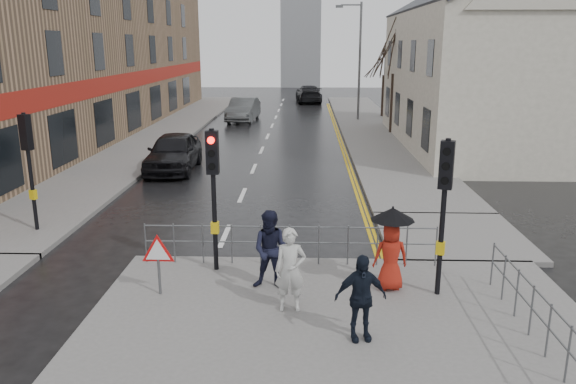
# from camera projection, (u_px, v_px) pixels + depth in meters

# --- Properties ---
(ground) EXTENTS (120.00, 120.00, 0.00)m
(ground) POSITION_uv_depth(u_px,v_px,m) (207.00, 278.00, 13.33)
(ground) COLOR black
(ground) RESTS_ON ground
(near_pavement) EXTENTS (10.00, 9.00, 0.14)m
(near_pavement) POSITION_uv_depth(u_px,v_px,m) (342.00, 357.00, 9.83)
(near_pavement) COLOR #605E5B
(near_pavement) RESTS_ON ground
(left_pavement) EXTENTS (4.00, 44.00, 0.14)m
(left_pavement) POSITION_uv_depth(u_px,v_px,m) (168.00, 130.00, 35.74)
(left_pavement) COLOR #605E5B
(left_pavement) RESTS_ON ground
(right_pavement) EXTENTS (4.00, 40.00, 0.14)m
(right_pavement) POSITION_uv_depth(u_px,v_px,m) (369.00, 126.00, 37.25)
(right_pavement) COLOR #605E5B
(right_pavement) RESTS_ON ground
(pavement_bridge_right) EXTENTS (4.00, 4.20, 0.14)m
(pavement_bridge_right) POSITION_uv_depth(u_px,v_px,m) (451.00, 236.00, 16.00)
(pavement_bridge_right) COLOR #605E5B
(pavement_bridge_right) RESTS_ON ground
(building_left_terrace) EXTENTS (8.00, 42.00, 10.00)m
(building_left_terrace) POSITION_uv_depth(u_px,v_px,m) (69.00, 50.00, 33.69)
(building_left_terrace) COLOR #906F53
(building_left_terrace) RESTS_ON ground
(building_right_cream) EXTENTS (9.00, 16.40, 10.10)m
(building_right_cream) POSITION_uv_depth(u_px,v_px,m) (493.00, 56.00, 29.10)
(building_right_cream) COLOR beige
(building_right_cream) RESTS_ON ground
(church_tower) EXTENTS (5.00, 5.00, 18.00)m
(church_tower) POSITION_uv_depth(u_px,v_px,m) (301.00, 14.00, 70.87)
(church_tower) COLOR gray
(church_tower) RESTS_ON ground
(traffic_signal_near_left) EXTENTS (0.28, 0.27, 3.40)m
(traffic_signal_near_left) POSITION_uv_depth(u_px,v_px,m) (213.00, 175.00, 12.88)
(traffic_signal_near_left) COLOR black
(traffic_signal_near_left) RESTS_ON near_pavement
(traffic_signal_near_right) EXTENTS (0.34, 0.33, 3.40)m
(traffic_signal_near_right) POSITION_uv_depth(u_px,v_px,m) (445.00, 190.00, 11.56)
(traffic_signal_near_right) COLOR black
(traffic_signal_near_right) RESTS_ON near_pavement
(traffic_signal_far_left) EXTENTS (0.34, 0.33, 3.40)m
(traffic_signal_far_left) POSITION_uv_depth(u_px,v_px,m) (28.00, 151.00, 15.78)
(traffic_signal_far_left) COLOR black
(traffic_signal_far_left) RESTS_ON left_pavement
(guard_railing_front) EXTENTS (7.14, 0.04, 1.00)m
(guard_railing_front) POSITION_uv_depth(u_px,v_px,m) (290.00, 236.00, 13.62)
(guard_railing_front) COLOR #595B5E
(guard_railing_front) RESTS_ON near_pavement
(guard_railing_side) EXTENTS (0.04, 4.54, 1.00)m
(guard_railing_side) POSITION_uv_depth(u_px,v_px,m) (533.00, 300.00, 10.24)
(guard_railing_side) COLOR #595B5E
(guard_railing_side) RESTS_ON near_pavement
(warning_sign) EXTENTS (0.80, 0.07, 1.35)m
(warning_sign) POSITION_uv_depth(u_px,v_px,m) (158.00, 255.00, 11.92)
(warning_sign) COLOR #595B5E
(warning_sign) RESTS_ON near_pavement
(street_lamp) EXTENTS (1.83, 0.25, 8.00)m
(street_lamp) POSITION_uv_depth(u_px,v_px,m) (357.00, 54.00, 38.98)
(street_lamp) COLOR #595B5E
(street_lamp) RESTS_ON right_pavement
(tree_near) EXTENTS (2.40, 2.40, 6.58)m
(tree_near) POSITION_uv_depth(u_px,v_px,m) (395.00, 48.00, 33.02)
(tree_near) COLOR #2C2118
(tree_near) RESTS_ON right_pavement
(tree_far) EXTENTS (2.40, 2.40, 5.64)m
(tree_far) POSITION_uv_depth(u_px,v_px,m) (385.00, 57.00, 40.92)
(tree_far) COLOR #2C2118
(tree_far) RESTS_ON right_pavement
(pedestrian_a) EXTENTS (0.64, 0.42, 1.73)m
(pedestrian_a) POSITION_uv_depth(u_px,v_px,m) (290.00, 270.00, 11.21)
(pedestrian_a) COLOR #B3B3AF
(pedestrian_a) RESTS_ON near_pavement
(pedestrian_b) EXTENTS (0.93, 0.76, 1.77)m
(pedestrian_b) POSITION_uv_depth(u_px,v_px,m) (272.00, 250.00, 12.22)
(pedestrian_b) COLOR black
(pedestrian_b) RESTS_ON near_pavement
(pedestrian_with_umbrella) EXTENTS (0.96, 0.96, 1.87)m
(pedestrian_with_umbrella) POSITION_uv_depth(u_px,v_px,m) (391.00, 243.00, 12.12)
(pedestrian_with_umbrella) COLOR #9E1F12
(pedestrian_with_umbrella) RESTS_ON near_pavement
(pedestrian_d) EXTENTS (1.01, 0.56, 1.63)m
(pedestrian_d) POSITION_uv_depth(u_px,v_px,m) (360.00, 298.00, 10.10)
(pedestrian_d) COLOR black
(pedestrian_d) RESTS_ON near_pavement
(car_parked) EXTENTS (2.06, 4.89, 1.65)m
(car_parked) POSITION_uv_depth(u_px,v_px,m) (174.00, 152.00, 24.34)
(car_parked) COLOR black
(car_parked) RESTS_ON ground
(car_mid) EXTENTS (2.11, 5.10, 1.64)m
(car_mid) POSITION_uv_depth(u_px,v_px,m) (243.00, 110.00, 40.07)
(car_mid) COLOR #434748
(car_mid) RESTS_ON ground
(car_far) EXTENTS (2.63, 5.68, 1.61)m
(car_far) POSITION_uv_depth(u_px,v_px,m) (309.00, 94.00, 52.76)
(car_far) COLOR black
(car_far) RESTS_ON ground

